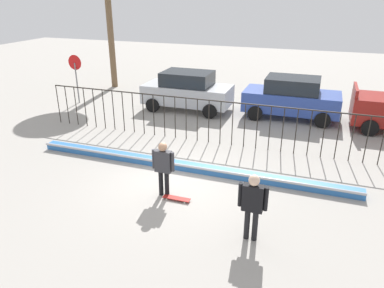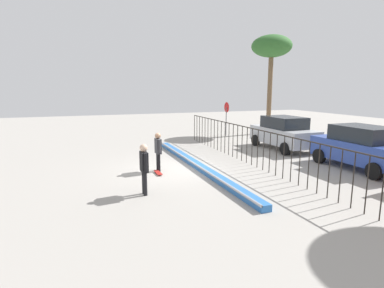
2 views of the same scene
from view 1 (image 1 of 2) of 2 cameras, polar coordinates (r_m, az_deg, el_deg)
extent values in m
plane|color=#9E9991|center=(11.36, -2.84, -6.25)|extent=(60.00, 60.00, 0.00)
cube|color=#2D6BB7|center=(12.18, -0.95, -3.51)|extent=(11.00, 0.36, 0.22)
cylinder|color=#B2B2B7|center=(11.98, -1.25, -3.40)|extent=(11.00, 0.09, 0.09)
cylinder|color=black|center=(17.38, -20.14, 5.89)|extent=(0.04, 0.04, 1.73)
cylinder|color=black|center=(17.09, -18.91, 5.79)|extent=(0.04, 0.04, 1.73)
cylinder|color=black|center=(16.81, -17.65, 5.67)|extent=(0.04, 0.04, 1.73)
cylinder|color=black|center=(16.54, -16.34, 5.56)|extent=(0.04, 0.04, 1.73)
cylinder|color=black|center=(16.28, -14.99, 5.43)|extent=(0.04, 0.04, 1.73)
cylinder|color=black|center=(16.02, -13.60, 5.30)|extent=(0.04, 0.04, 1.73)
cylinder|color=black|center=(15.78, -12.16, 5.16)|extent=(0.04, 0.04, 1.73)
cylinder|color=black|center=(15.55, -10.68, 5.01)|extent=(0.04, 0.04, 1.73)
cylinder|color=black|center=(15.32, -9.16, 4.86)|extent=(0.04, 0.04, 1.73)
cylinder|color=black|center=(15.11, -7.60, 4.70)|extent=(0.04, 0.04, 1.73)
cylinder|color=black|center=(14.91, -5.99, 4.53)|extent=(0.04, 0.04, 1.73)
cylinder|color=black|center=(14.73, -4.34, 4.35)|extent=(0.04, 0.04, 1.73)
cylinder|color=black|center=(14.55, -2.66, 4.16)|extent=(0.04, 0.04, 1.73)
cylinder|color=black|center=(14.39, -0.93, 3.97)|extent=(0.04, 0.04, 1.73)
cylinder|color=black|center=(14.24, 0.83, 3.76)|extent=(0.04, 0.04, 1.73)
cylinder|color=black|center=(14.11, 2.63, 3.55)|extent=(0.04, 0.04, 1.73)
cylinder|color=black|center=(13.99, 4.46, 3.33)|extent=(0.04, 0.04, 1.73)
cylinder|color=black|center=(13.88, 6.32, 3.11)|extent=(0.04, 0.04, 1.73)
cylinder|color=black|center=(13.79, 8.20, 2.88)|extent=(0.04, 0.04, 1.73)
cylinder|color=black|center=(13.72, 10.11, 2.64)|extent=(0.04, 0.04, 1.73)
cylinder|color=black|center=(13.66, 12.03, 2.40)|extent=(0.04, 0.04, 1.73)
cylinder|color=black|center=(13.61, 13.97, 2.15)|extent=(0.04, 0.04, 1.73)
cylinder|color=black|center=(13.59, 15.92, 1.90)|extent=(0.04, 0.04, 1.73)
cylinder|color=black|center=(13.57, 17.87, 1.64)|extent=(0.04, 0.04, 1.73)
cylinder|color=black|center=(13.58, 19.83, 1.39)|extent=(0.04, 0.04, 1.73)
cylinder|color=black|center=(13.60, 21.77, 1.13)|extent=(0.04, 0.04, 1.73)
cylinder|color=black|center=(13.64, 23.72, 0.87)|extent=(0.04, 0.04, 1.73)
cylinder|color=black|center=(13.69, 25.64, 0.62)|extent=(0.04, 0.04, 1.73)
cylinder|color=black|center=(13.75, 27.56, 0.36)|extent=(0.04, 0.04, 1.73)
cube|color=black|center=(13.85, 2.69, 6.85)|extent=(14.00, 0.04, 0.04)
cylinder|color=black|center=(10.64, -4.86, -6.08)|extent=(0.13, 0.13, 0.77)
cylinder|color=black|center=(10.57, -3.94, -6.25)|extent=(0.13, 0.13, 0.77)
cube|color=#333338|center=(10.28, -4.52, -2.72)|extent=(0.47, 0.20, 0.64)
sphere|color=#A87A5B|center=(10.10, -4.60, -0.44)|extent=(0.25, 0.25, 0.25)
cylinder|color=#333338|center=(10.38, -5.97, -2.32)|extent=(0.10, 0.10, 0.57)
cylinder|color=#333338|center=(10.16, -3.05, -2.79)|extent=(0.10, 0.10, 0.57)
cube|color=#A51E19|center=(10.51, -2.44, -8.43)|extent=(0.80, 0.20, 0.02)
cylinder|color=silver|center=(10.50, -0.90, -8.66)|extent=(0.05, 0.03, 0.05)
cylinder|color=silver|center=(10.38, -1.19, -9.07)|extent=(0.05, 0.03, 0.05)
cylinder|color=silver|center=(10.68, -3.64, -8.14)|extent=(0.05, 0.03, 0.05)
cylinder|color=silver|center=(10.56, -3.96, -8.53)|extent=(0.05, 0.03, 0.05)
cylinder|color=black|center=(8.97, 8.57, -12.22)|extent=(0.13, 0.13, 0.80)
cylinder|color=black|center=(8.95, 9.79, -12.41)|extent=(0.13, 0.13, 0.80)
cube|color=black|center=(8.56, 9.49, -8.32)|extent=(0.49, 0.21, 0.66)
sphere|color=beige|center=(8.34, 9.69, -5.60)|extent=(0.26, 0.26, 0.26)
cylinder|color=black|center=(8.59, 7.55, -7.82)|extent=(0.10, 0.10, 0.59)
cylinder|color=black|center=(8.51, 11.47, -8.41)|extent=(0.10, 0.10, 0.59)
cube|color=#B7BABF|center=(18.22, -0.71, 7.80)|extent=(4.30, 1.90, 0.90)
cube|color=#1E2328|center=(18.04, -0.73, 10.19)|extent=(2.37, 1.71, 0.66)
cylinder|color=black|center=(18.79, 4.52, 6.77)|extent=(0.68, 0.22, 0.68)
cylinder|color=black|center=(17.04, 2.82, 5.12)|extent=(0.68, 0.22, 0.68)
cylinder|color=black|center=(19.72, -3.77, 7.56)|extent=(0.68, 0.22, 0.68)
cylinder|color=black|center=(18.06, -6.14, 6.04)|extent=(0.68, 0.22, 0.68)
cube|color=#2D479E|center=(17.61, 15.19, 6.46)|extent=(4.30, 1.90, 0.90)
cube|color=#1E2328|center=(17.42, 15.45, 8.92)|extent=(2.37, 1.71, 0.66)
cylinder|color=black|center=(18.61, 19.81, 5.31)|extent=(0.68, 0.22, 0.68)
cylinder|color=black|center=(16.79, 19.68, 3.51)|extent=(0.68, 0.22, 0.68)
cylinder|color=black|center=(18.79, 10.88, 6.43)|extent=(0.68, 0.22, 0.68)
cylinder|color=black|center=(16.99, 9.82, 4.76)|extent=(0.68, 0.22, 0.68)
cube|color=maroon|center=(17.09, 24.19, 7.66)|extent=(0.12, 1.75, 0.36)
cylinder|color=black|center=(18.40, 25.53, 4.22)|extent=(0.68, 0.22, 0.68)
cylinder|color=black|center=(16.60, 26.01, 2.28)|extent=(0.68, 0.22, 0.68)
cylinder|color=slate|center=(20.25, -17.50, 9.04)|extent=(0.07, 0.07, 2.10)
cylinder|color=red|center=(20.05, -17.83, 12.02)|extent=(0.76, 0.02, 0.76)
cylinder|color=brown|center=(23.01, -12.53, 15.82)|extent=(0.36, 0.36, 5.83)
camera|label=2|loc=(10.41, 74.85, -5.72)|focal=28.89mm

